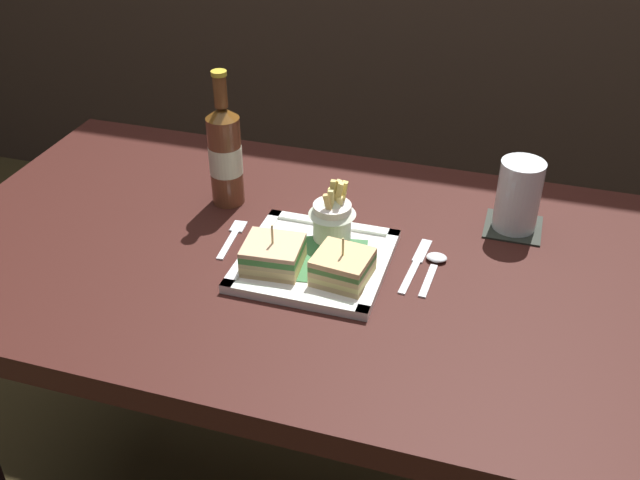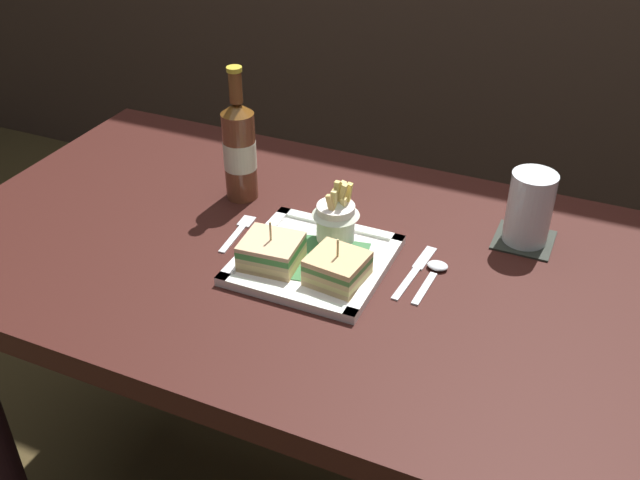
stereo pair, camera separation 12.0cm
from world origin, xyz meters
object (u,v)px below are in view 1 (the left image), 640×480
Objects in this scene: spoon at (435,263)px; dining_table at (325,315)px; square_plate at (315,261)px; water_glass at (518,200)px; knife at (416,263)px; fries_cup at (335,215)px; beer_bottle at (225,154)px; sandwich_half_left at (273,255)px; sandwich_half_right at (343,267)px; fork at (233,237)px.

dining_table is at bearing -172.01° from spoon.
spoon is at bearing 15.87° from square_plate.
water_glass is 0.78× the size of knife.
fries_cup is 0.43× the size of beer_bottle.
water_glass is at bearing 34.42° from sandwich_half_left.
sandwich_half_left is 0.12m from sandwich_half_right.
beer_bottle is 0.53m from water_glass.
water_glass is (0.25, 0.25, 0.03)m from sandwich_half_right.
sandwich_half_left reaches higher than sandwich_half_right.
fork is at bearing 161.58° from sandwich_half_right.
sandwich_half_right is 0.73× the size of water_glass.
knife is at bearing 8.04° from dining_table.
beer_bottle reaches higher than square_plate.
knife is at bearing -132.08° from water_glass.
dining_table is at bearing 45.15° from sandwich_half_left.
square_plate is at bearing -11.96° from fork.
sandwich_half_right is at bearing -144.87° from spoon.
water_glass is at bearing 34.53° from square_plate.
beer_bottle is at bearing 115.88° from fork.
fork is (-0.47, -0.18, -0.06)m from water_glass.
square_plate is at bearing -145.47° from water_glass.
knife is at bearing 40.95° from sandwich_half_right.
sandwich_half_left is 1.05× the size of sandwich_half_right.
sandwich_half_left is at bearing -134.85° from dining_table.
sandwich_half_right is (0.06, -0.04, 0.03)m from square_plate.
knife is (0.15, -0.02, -0.06)m from fries_cup.
sandwich_half_left is 0.24m from knife.
beer_bottle reaches higher than dining_table.
fries_cup is 0.87× the size of water_glass.
knife is (0.33, 0.02, 0.00)m from fork.
square_plate is 0.93× the size of beer_bottle.
fork is (-0.10, 0.07, -0.03)m from sandwich_half_left.
sandwich_half_right is 0.34m from beer_bottle.
knife is (-0.15, -0.16, -0.06)m from water_glass.
fries_cup is 0.33m from water_glass.
spoon is at bearing 35.13° from sandwich_half_right.
square_plate is at bearing -34.34° from beer_bottle.
sandwich_half_right reaches higher than fork.
beer_bottle reaches higher than fries_cup.
dining_table is at bearing -27.86° from beer_bottle.
square_plate reaches higher than spoon.
fork is at bearing -177.19° from knife.
sandwich_half_left is at bearing 180.00° from sandwich_half_right.
beer_bottle is 1.58× the size of knife.
dining_table is 0.40m from water_glass.
water_glass reaches higher than sandwich_half_right.
beer_bottle is at bearing 130.32° from sandwich_half_left.
fork is at bearing 168.04° from square_plate.
fries_cup is 0.19m from fork.
fries_cup is at bearing 172.46° from knife.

